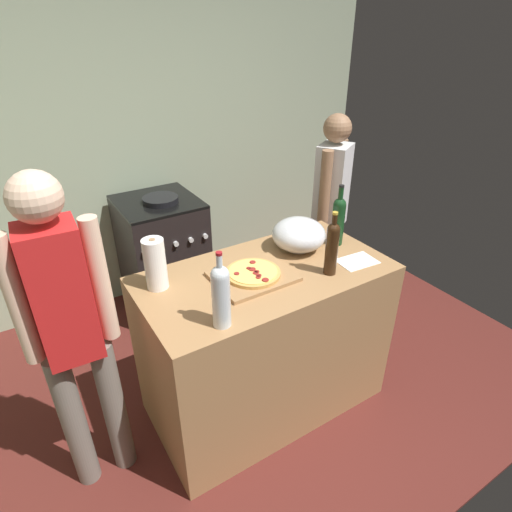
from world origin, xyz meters
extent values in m
cube|color=#511E19|center=(0.00, 1.21, -0.01)|extent=(4.12, 3.01, 0.02)
cube|color=#99A889|center=(0.00, 2.46, 1.30)|extent=(4.12, 0.10, 2.60)
cube|color=#9E7247|center=(0.06, 0.79, 0.47)|extent=(1.34, 0.71, 0.94)
cube|color=#9E7247|center=(-0.03, 0.78, 0.95)|extent=(0.40, 0.32, 0.02)
cylinder|color=tan|center=(-0.03, 0.78, 0.97)|extent=(0.28, 0.28, 0.02)
cylinder|color=#EAC660|center=(-0.03, 0.78, 0.98)|extent=(0.25, 0.25, 0.00)
cylinder|color=maroon|center=(-0.12, 0.80, 0.98)|extent=(0.03, 0.03, 0.01)
cylinder|color=maroon|center=(-0.02, 0.76, 0.98)|extent=(0.03, 0.03, 0.01)
cylinder|color=maroon|center=(-0.03, 0.72, 0.98)|extent=(0.03, 0.03, 0.01)
cylinder|color=maroon|center=(-0.03, 0.75, 0.98)|extent=(0.03, 0.03, 0.01)
cylinder|color=maroon|center=(-0.04, 0.71, 0.98)|extent=(0.03, 0.03, 0.01)
cylinder|color=maroon|center=(-0.04, 0.81, 0.98)|extent=(0.02, 0.02, 0.01)
cylinder|color=maroon|center=(0.01, 0.85, 0.98)|extent=(0.03, 0.03, 0.01)
cylinder|color=maroon|center=(-0.03, 0.67, 0.98)|extent=(0.03, 0.03, 0.01)
cylinder|color=maroon|center=(-0.03, 0.79, 0.98)|extent=(0.03, 0.03, 0.01)
cylinder|color=#B2B2B7|center=(0.35, 0.91, 0.94)|extent=(0.13, 0.13, 0.01)
ellipsoid|color=silver|center=(0.35, 0.91, 1.03)|extent=(0.31, 0.31, 0.18)
cylinder|color=white|center=(-0.48, 0.96, 1.07)|extent=(0.11, 0.11, 0.26)
cylinder|color=#997551|center=(-0.48, 0.96, 1.07)|extent=(0.03, 0.03, 0.27)
cylinder|color=silver|center=(-0.35, 0.53, 1.06)|extent=(0.08, 0.08, 0.25)
sphere|color=silver|center=(-0.35, 0.53, 1.19)|extent=(0.08, 0.08, 0.08)
cylinder|color=silver|center=(-0.35, 0.53, 1.25)|extent=(0.03, 0.03, 0.07)
cylinder|color=maroon|center=(-0.35, 0.53, 1.29)|extent=(0.03, 0.03, 0.01)
cylinder|color=#143819|center=(0.59, 0.84, 1.06)|extent=(0.07, 0.07, 0.25)
sphere|color=#143819|center=(0.59, 0.84, 1.19)|extent=(0.07, 0.07, 0.07)
cylinder|color=#143819|center=(0.59, 0.84, 1.25)|extent=(0.03, 0.03, 0.08)
cylinder|color=black|center=(0.59, 0.84, 1.30)|extent=(0.03, 0.03, 0.01)
cylinder|color=#331E0F|center=(0.33, 0.61, 1.06)|extent=(0.07, 0.07, 0.25)
sphere|color=#331E0F|center=(0.33, 0.61, 1.19)|extent=(0.07, 0.07, 0.07)
cylinder|color=#331E0F|center=(0.33, 0.61, 1.24)|extent=(0.03, 0.03, 0.06)
cylinder|color=gold|center=(0.33, 0.61, 1.28)|extent=(0.03, 0.03, 0.01)
cube|color=white|center=(0.54, 0.62, 0.94)|extent=(0.22, 0.17, 0.00)
cube|color=black|center=(-0.07, 2.06, 0.46)|extent=(0.58, 0.60, 0.92)
cube|color=black|center=(-0.07, 2.06, 0.93)|extent=(0.58, 0.60, 0.02)
cylinder|color=silver|center=(-0.30, 1.75, 0.72)|extent=(0.04, 0.02, 0.04)
cylinder|color=silver|center=(-0.19, 1.75, 0.72)|extent=(0.04, 0.02, 0.04)
cylinder|color=silver|center=(-0.07, 1.75, 0.72)|extent=(0.04, 0.02, 0.04)
cylinder|color=silver|center=(0.04, 1.75, 0.72)|extent=(0.04, 0.02, 0.04)
cylinder|color=silver|center=(0.16, 1.75, 0.72)|extent=(0.04, 0.02, 0.04)
cylinder|color=black|center=(-0.06, 2.01, 0.96)|extent=(0.26, 0.26, 0.04)
cylinder|color=slate|center=(-1.01, 0.84, 0.41)|extent=(0.11, 0.11, 0.82)
cylinder|color=slate|center=(-0.82, 0.83, 0.41)|extent=(0.11, 0.11, 0.82)
cube|color=red|center=(-0.91, 0.84, 1.12)|extent=(0.23, 0.21, 0.61)
cylinder|color=beige|center=(-1.07, 0.84, 1.14)|extent=(0.08, 0.08, 0.58)
cylinder|color=beige|center=(-0.76, 0.83, 1.14)|extent=(0.08, 0.08, 0.58)
sphere|color=beige|center=(-0.91, 0.84, 1.54)|extent=(0.20, 0.20, 0.20)
cylinder|color=#D88C4C|center=(1.05, 1.37, 0.39)|extent=(0.11, 0.11, 0.78)
cylinder|color=#D88C4C|center=(0.88, 1.28, 0.39)|extent=(0.11, 0.11, 0.78)
cube|color=silver|center=(0.96, 1.33, 1.07)|extent=(0.30, 0.29, 0.59)
cylinder|color=#936B4C|center=(1.10, 1.41, 1.09)|extent=(0.08, 0.08, 0.56)
cylinder|color=#936B4C|center=(0.83, 1.24, 1.09)|extent=(0.08, 0.08, 0.56)
sphere|color=#936B4C|center=(0.96, 1.33, 1.48)|extent=(0.19, 0.19, 0.19)
camera|label=1|loc=(-0.99, -0.78, 2.09)|focal=29.49mm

